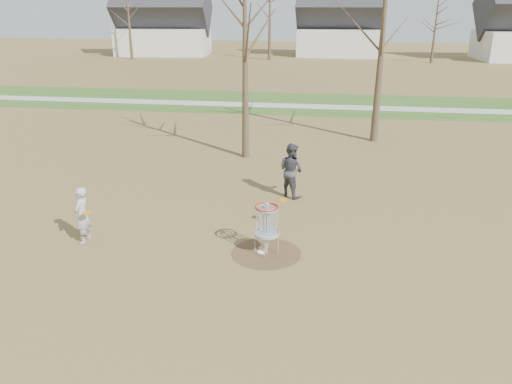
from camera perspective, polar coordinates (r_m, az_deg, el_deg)
ground at (r=12.94m, az=1.20°, el=-7.01°), size 160.00×160.00×0.00m
green_band at (r=32.95m, az=6.07°, el=10.03°), size 160.00×8.00×0.01m
footpath at (r=31.97m, az=5.98°, el=9.72°), size 160.00×1.50×0.01m
dirt_circle at (r=12.94m, az=1.20°, el=-6.99°), size 1.80×1.80×0.01m
player_standing at (r=14.01m, az=-19.26°, el=-2.50°), size 0.37×0.57×1.55m
player_throwing at (r=16.43m, az=4.04°, el=2.51°), size 1.12×1.07×1.81m
disc_grounded at (r=12.96m, az=0.63°, el=-6.86°), size 0.22×0.22×0.02m
discs_in_play at (r=13.53m, az=-7.19°, el=-1.59°), size 5.10×2.14×0.15m
disc_golf_basket at (r=12.54m, az=1.23°, el=-3.30°), size 0.64×0.64×1.35m
bare_trees at (r=47.16m, az=9.61°, el=19.56°), size 52.62×44.98×9.00m
houses_row at (r=64.04m, az=11.80°, el=18.00°), size 56.51×10.01×7.26m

